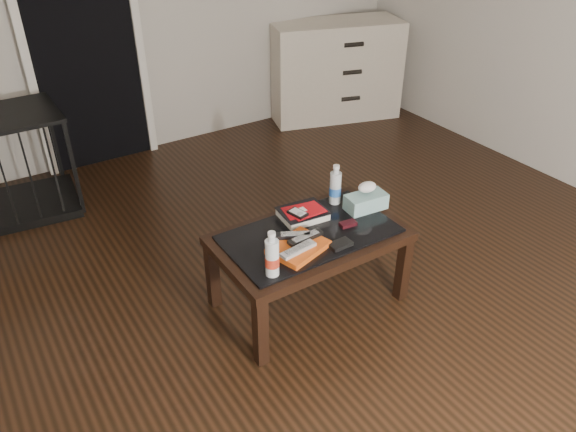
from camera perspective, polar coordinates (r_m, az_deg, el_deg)
name	(u,v)px	position (r m, az deg, el deg)	size (l,w,h in m)	color
ground	(311,309)	(3.19, 2.38, -9.37)	(5.00, 5.00, 0.00)	black
room_shell	(320,7)	(2.43, 3.28, 20.46)	(5.00, 5.00, 5.00)	beige
doorway	(81,36)	(4.64, -20.25, 16.79)	(0.90, 0.08, 2.07)	black
coffee_table	(309,243)	(3.00, 2.19, -2.74)	(1.00, 0.60, 0.46)	black
dresser	(335,70)	(5.50, 4.77, 14.55)	(1.29, 0.82, 0.90)	beige
pet_crate	(4,183)	(4.36, -26.91, 2.96)	(0.96, 0.69, 0.71)	black
magazines	(298,247)	(2.82, 1.07, -3.22)	(0.28, 0.21, 0.03)	#D04E13
remote_silver	(298,249)	(2.77, 1.04, -3.39)	(0.20, 0.05, 0.02)	#9F9FA4
remote_black_front	(305,237)	(2.85, 1.78, -2.18)	(0.20, 0.05, 0.02)	black
remote_black_back	(295,235)	(2.87, 0.75, -1.93)	(0.20, 0.05, 0.02)	black
textbook	(303,214)	(3.08, 1.51, 0.23)	(0.25, 0.20, 0.05)	black
dvd_mailers	(301,210)	(3.06, 1.37, 0.58)	(0.19, 0.14, 0.01)	red
ipod	(298,213)	(3.01, 0.99, 0.31)	(0.06, 0.10, 0.02)	black
flip_phone	(348,224)	(3.03, 6.11, -0.79)	(0.09, 0.05, 0.02)	black
wallet	(340,244)	(2.87, 5.34, -2.88)	(0.12, 0.07, 0.02)	black
water_bottle_left	(272,254)	(2.61, -1.64, -3.85)	(0.07, 0.07, 0.24)	silver
water_bottle_right	(335,184)	(3.17, 4.84, 3.23)	(0.07, 0.07, 0.24)	silver
tissue_box	(366,202)	(3.17, 7.92, 1.44)	(0.23, 0.12, 0.09)	#22747E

